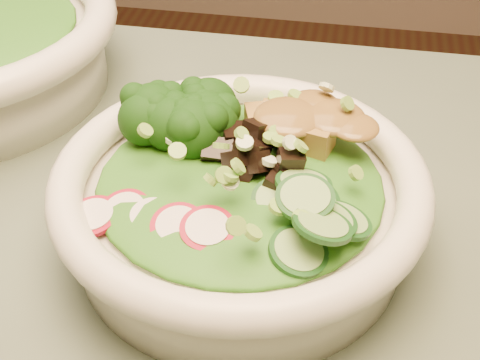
# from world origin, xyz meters

# --- Properties ---
(salad_bowl) EXTENTS (0.23, 0.23, 0.06)m
(salad_bowl) POSITION_xyz_m (-0.09, 0.12, 0.78)
(salad_bowl) COLOR white
(salad_bowl) RESTS_ON dining_table
(lettuce_bed) EXTENTS (0.17, 0.17, 0.02)m
(lettuce_bed) POSITION_xyz_m (-0.09, 0.12, 0.80)
(lettuce_bed) COLOR #2A5A13
(lettuce_bed) RESTS_ON salad_bowl
(broccoli_florets) EXTENTS (0.08, 0.07, 0.04)m
(broccoli_florets) POSITION_xyz_m (-0.13, 0.15, 0.82)
(broccoli_florets) COLOR black
(broccoli_florets) RESTS_ON salad_bowl
(radish_slices) EXTENTS (0.10, 0.05, 0.02)m
(radish_slices) POSITION_xyz_m (-0.12, 0.07, 0.80)
(radish_slices) COLOR maroon
(radish_slices) RESTS_ON salad_bowl
(cucumber_slices) EXTENTS (0.07, 0.07, 0.03)m
(cucumber_slices) POSITION_xyz_m (-0.04, 0.08, 0.81)
(cucumber_slices) COLOR #7CAC5F
(cucumber_slices) RESTS_ON salad_bowl
(mushroom_heap) EXTENTS (0.07, 0.07, 0.03)m
(mushroom_heap) POSITION_xyz_m (-0.08, 0.12, 0.81)
(mushroom_heap) COLOR black
(mushroom_heap) RESTS_ON salad_bowl
(tofu_cubes) EXTENTS (0.08, 0.06, 0.03)m
(tofu_cubes) POSITION_xyz_m (-0.05, 0.16, 0.81)
(tofu_cubes) COLOR olive
(tofu_cubes) RESTS_ON salad_bowl
(peanut_sauce) EXTENTS (0.06, 0.05, 0.01)m
(peanut_sauce) POSITION_xyz_m (-0.05, 0.16, 0.82)
(peanut_sauce) COLOR brown
(peanut_sauce) RESTS_ON tofu_cubes
(scallion_garnish) EXTENTS (0.16, 0.16, 0.02)m
(scallion_garnish) POSITION_xyz_m (-0.09, 0.12, 0.82)
(scallion_garnish) COLOR #7DB540
(scallion_garnish) RESTS_ON salad_bowl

